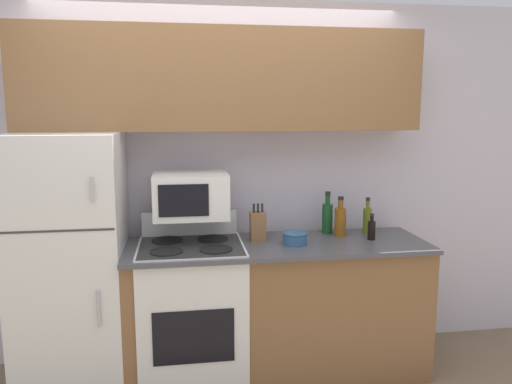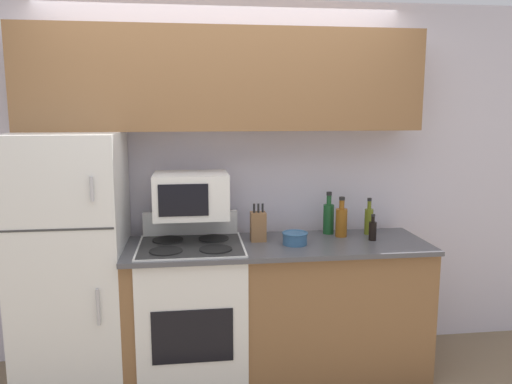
{
  "view_description": "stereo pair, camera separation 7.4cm",
  "coord_description": "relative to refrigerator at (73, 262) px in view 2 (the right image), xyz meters",
  "views": [
    {
      "loc": [
        -0.3,
        -2.85,
        1.8
      ],
      "look_at": [
        0.18,
        0.27,
        1.28
      ],
      "focal_mm": 35.0,
      "sensor_mm": 36.0,
      "label": 1
    },
    {
      "loc": [
        -0.23,
        -2.86,
        1.8
      ],
      "look_at": [
        0.18,
        0.27,
        1.28
      ],
      "focal_mm": 35.0,
      "sensor_mm": 36.0,
      "label": 2
    }
  ],
  "objects": [
    {
      "name": "bowl",
      "position": [
        1.43,
        -0.1,
        0.14
      ],
      "size": [
        0.17,
        0.17,
        0.08
      ],
      "color": "#335B84",
      "rests_on": "lower_cabinets"
    },
    {
      "name": "bottle_olive_oil",
      "position": [
        2.0,
        0.1,
        0.2
      ],
      "size": [
        0.06,
        0.06,
        0.26
      ],
      "color": "#5B6619",
      "rests_on": "lower_cabinets"
    },
    {
      "name": "wall_back",
      "position": [
        1.0,
        0.38,
        0.45
      ],
      "size": [
        8.0,
        0.05,
        2.55
      ],
      "color": "silver",
      "rests_on": "ground_plane"
    },
    {
      "name": "stove",
      "position": [
        0.75,
        -0.06,
        -0.35
      ],
      "size": [
        0.68,
        0.63,
        1.1
      ],
      "color": "white",
      "rests_on": "ground_plane"
    },
    {
      "name": "upper_cabinets",
      "position": [
        1.0,
        0.19,
        1.16
      ],
      "size": [
        2.65,
        0.33,
        0.66
      ],
      "color": "brown",
      "rests_on": "refrigerator"
    },
    {
      "name": "lower_cabinets",
      "position": [
        1.33,
        -0.05,
        -0.37
      ],
      "size": [
        1.99,
        0.64,
        0.93
      ],
      "color": "brown",
      "rests_on": "ground_plane"
    },
    {
      "name": "knife_block",
      "position": [
        1.2,
        0.02,
        0.2
      ],
      "size": [
        0.1,
        0.09,
        0.26
      ],
      "color": "brown",
      "rests_on": "lower_cabinets"
    },
    {
      "name": "bottle_soy_sauce",
      "position": [
        1.97,
        -0.06,
        0.17
      ],
      "size": [
        0.05,
        0.05,
        0.18
      ],
      "color": "black",
      "rests_on": "lower_cabinets"
    },
    {
      "name": "bottle_whiskey",
      "position": [
        1.79,
        0.06,
        0.21
      ],
      "size": [
        0.08,
        0.08,
        0.28
      ],
      "color": "brown",
      "rests_on": "lower_cabinets"
    },
    {
      "name": "bottle_wine_green",
      "position": [
        1.72,
        0.16,
        0.21
      ],
      "size": [
        0.08,
        0.08,
        0.3
      ],
      "color": "#194C23",
      "rests_on": "lower_cabinets"
    },
    {
      "name": "microwave",
      "position": [
        0.76,
        0.05,
        0.41
      ],
      "size": [
        0.48,
        0.38,
        0.29
      ],
      "color": "white",
      "rests_on": "stove"
    },
    {
      "name": "refrigerator",
      "position": [
        0.0,
        0.0,
        0.0
      ],
      "size": [
        0.66,
        0.72,
        1.66
      ],
      "color": "white",
      "rests_on": "ground_plane"
    }
  ]
}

